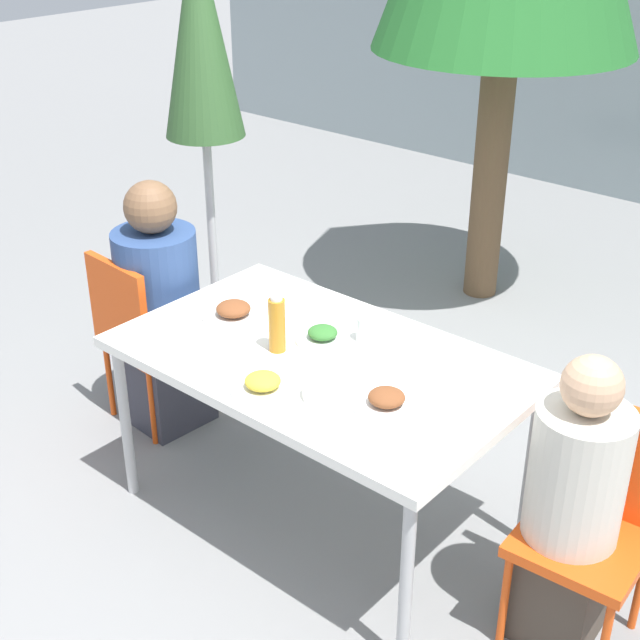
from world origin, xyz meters
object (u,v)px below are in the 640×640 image
object	(u,v)px
bottle	(277,324)
closed_umbrella	(201,48)
person_left	(160,315)
chair_right	(595,510)
salad_bowl	(324,391)
drinking_cup	(366,329)
chair_left	(140,329)
person_right	(571,512)

from	to	relation	value
bottle	closed_umbrella	bearing A→B (deg)	147.29
person_left	chair_right	distance (m)	2.07
person_left	bottle	world-z (taller)	person_left
closed_umbrella	salad_bowl	size ratio (longest dim) A/B	15.03
closed_umbrella	bottle	xyz separation A→B (m)	(1.14, -0.73, -0.75)
salad_bowl	drinking_cup	bearing A→B (deg)	108.90
chair_left	closed_umbrella	world-z (taller)	closed_umbrella
chair_right	salad_bowl	distance (m)	0.98
chair_left	chair_right	distance (m)	2.13
drinking_cup	salad_bowl	xyz separation A→B (m)	(0.14, -0.42, -0.02)
chair_left	salad_bowl	distance (m)	1.31
chair_right	salad_bowl	world-z (taller)	chair_right
chair_right	person_left	bearing A→B (deg)	-1.60
closed_umbrella	chair_right	bearing A→B (deg)	-12.25
chair_left	salad_bowl	size ratio (longest dim) A/B	5.83
person_left	salad_bowl	size ratio (longest dim) A/B	8.14
person_right	salad_bowl	bearing A→B (deg)	14.88
chair_left	drinking_cup	distance (m)	1.18
person_left	person_right	xyz separation A→B (m)	(2.02, -0.00, -0.04)
person_left	bottle	bearing A→B (deg)	-5.29
chair_left	chair_right	world-z (taller)	same
chair_right	salad_bowl	xyz separation A→B (m)	(-0.86, -0.36, 0.28)
closed_umbrella	drinking_cup	distance (m)	1.64
person_left	salad_bowl	distance (m)	1.26
chair_left	drinking_cup	size ratio (longest dim) A/B	8.85
closed_umbrella	bottle	world-z (taller)	closed_umbrella
closed_umbrella	salad_bowl	xyz separation A→B (m)	(1.49, -0.87, -0.84)
chair_left	person_left	bearing A→B (deg)	58.16
chair_right	bottle	world-z (taller)	bottle
chair_left	person_right	bearing A→B (deg)	6.04
bottle	drinking_cup	world-z (taller)	bottle
chair_right	person_right	bearing A→B (deg)	58.16
salad_bowl	closed_umbrella	bearing A→B (deg)	149.61
person_left	drinking_cup	bearing A→B (deg)	11.30
person_left	chair_right	size ratio (longest dim) A/B	1.40
salad_bowl	person_right	bearing A→B (deg)	18.79
chair_left	salad_bowl	world-z (taller)	chair_left
person_left	closed_umbrella	xyz separation A→B (m)	(-0.28, 0.59, 1.06)
closed_umbrella	person_right	bearing A→B (deg)	-14.45
bottle	salad_bowl	xyz separation A→B (m)	(0.34, -0.14, -0.09)
person_right	bottle	bearing A→B (deg)	2.95
drinking_cup	closed_umbrella	bearing A→B (deg)	161.27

